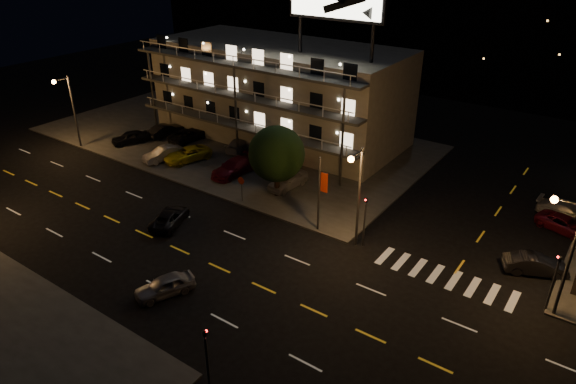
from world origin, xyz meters
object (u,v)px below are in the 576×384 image
Objects in this scene: lot_car_7 at (238,145)px; road_car_east at (165,286)px; road_car_west at (170,217)px; tree at (276,155)px; side_car_0 at (535,264)px; lot_car_4 at (288,180)px; lot_car_2 at (187,154)px.

road_car_east is at bearing 101.35° from lot_car_7.
road_car_east reaches higher than road_car_west.
lot_car_7 is at bearing 147.56° from tree.
tree is 1.51× the size of side_car_0.
lot_car_4 is 0.99× the size of road_car_west.
lot_car_2 is at bearing 65.65° from side_car_0.
lot_car_7 is 16.16m from road_car_west.
lot_car_4 is 1.02× the size of side_car_0.
tree is at bearing -136.42° from road_car_west.
lot_car_2 is 33.83m from side_car_0.
lot_car_4 reaches higher than side_car_0.
road_car_west is at bearing -114.98° from tree.
lot_car_2 is at bearing 175.75° from tree.
tree reaches higher than lot_car_2.
road_car_west is (-4.15, -10.83, -0.28)m from lot_car_4.
lot_car_2 is at bearing 47.71° from lot_car_7.
road_car_east is 0.90× the size of road_car_west.
tree is 3.59m from lot_car_4.
side_car_0 reaches higher than lot_car_7.
road_car_east is 9.23m from road_car_west.
lot_car_2 reaches higher than lot_car_7.
lot_car_4 reaches higher than road_car_east.
side_car_0 is at bearing 63.78° from road_car_east.
tree is 10.52m from road_car_west.
tree is at bearing 12.62° from lot_car_2.
side_car_0 is (33.83, 0.08, -0.13)m from lot_car_2.
road_car_west is at bearing 86.63° from side_car_0.
lot_car_2 reaches higher than road_car_east.
lot_car_2 is 12.71m from road_car_west.
tree is at bearing 129.99° from lot_car_7.
side_car_0 reaches higher than road_car_west.
lot_car_2 is at bearing -72.83° from road_car_west.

